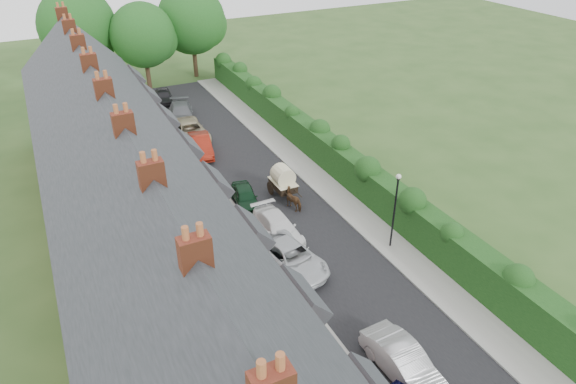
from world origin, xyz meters
The scene contains 23 objects.
ground centered at (0.00, 0.00, 0.00)m, with size 140.00×140.00×0.00m, color #2D4C1E.
road centered at (-0.50, 11.00, 0.01)m, with size 6.00×58.00×0.02m, color black.
pavement_hedge_side centered at (3.60, 11.00, 0.06)m, with size 2.20×58.00×0.12m, color gray.
pavement_house_side centered at (-4.35, 11.00, 0.06)m, with size 1.70×58.00×0.12m, color gray.
kerb_hedge_side centered at (2.55, 11.00, 0.07)m, with size 0.18×58.00×0.13m, color #979792.
kerb_house_side centered at (-3.55, 11.00, 0.07)m, with size 0.18×58.00×0.13m, color #979792.
hedge centered at (5.40, 11.00, 1.60)m, with size 2.10×58.00×2.85m.
terrace_row centered at (-10.87, 9.98, 4.47)m, with size 9.05×40.50×11.50m.
garden_wall_row centered at (-5.35, 10.00, 0.46)m, with size 0.35×40.35×1.10m.
lamppost centered at (3.40, 4.00, 3.30)m, with size 0.32×0.32×5.16m.
tree_far_left centered at (-2.65, 40.08, 5.71)m, with size 7.14×6.80×9.29m.
tree_far_right centered at (3.39, 42.08, 6.31)m, with size 7.98×7.60×10.31m.
tree_far_back centered at (-8.59, 43.08, 6.62)m, with size 8.40×8.00×10.82m.
car_silver_a centered at (-1.92, -4.20, 0.77)m, with size 1.63×4.68×1.54m, color #B3B3B8.
car_silver_b centered at (-3.00, 5.00, 0.74)m, with size 2.46×5.33×1.48m, color silver.
car_white centered at (-2.39, 8.03, 0.72)m, with size 2.01×4.94×1.43m, color white.
car_green centered at (-2.76, 12.60, 0.66)m, with size 1.55×3.85×1.31m, color black.
car_red centered at (-3.00, 21.80, 0.78)m, with size 1.64×4.71×1.55m, color maroon.
car_beige centered at (-2.96, 24.97, 0.80)m, with size 2.65×5.75×1.60m, color tan.
car_grey centered at (-2.44, 29.40, 0.79)m, with size 2.20×5.42×1.57m, color #5B5E63.
car_black centered at (-2.70, 35.00, 0.70)m, with size 1.64×4.08×1.39m, color black.
horse centered at (0.14, 10.70, 0.71)m, with size 0.77×1.68×1.42m, color #55371F.
horse_cart centered at (0.14, 12.52, 1.38)m, with size 1.51×3.34×2.41m.
Camera 1 is at (-13.72, -16.22, 19.17)m, focal length 32.00 mm.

